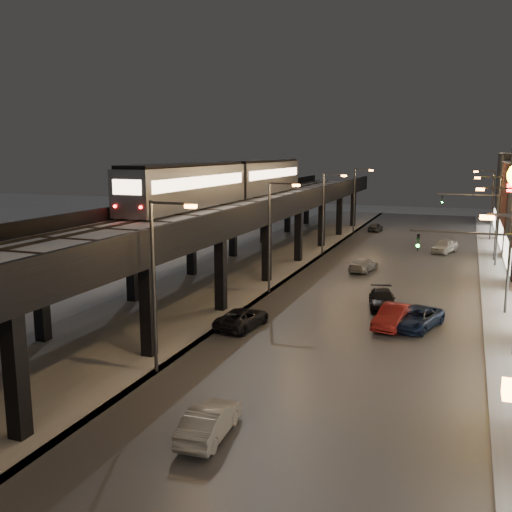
% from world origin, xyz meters
% --- Properties ---
extents(road_surface, '(17.00, 120.00, 0.06)m').
position_xyz_m(road_surface, '(7.50, 35.00, 0.03)').
color(road_surface, '#46474D').
rests_on(road_surface, ground).
extents(sidewalk_right, '(4.00, 120.00, 0.14)m').
position_xyz_m(sidewalk_right, '(17.50, 35.00, 0.07)').
color(sidewalk_right, '#9FA1A8').
rests_on(sidewalk_right, ground).
extents(under_viaduct_pavement, '(11.00, 120.00, 0.06)m').
position_xyz_m(under_viaduct_pavement, '(-6.00, 35.00, 0.03)').
color(under_viaduct_pavement, '#9FA1A8').
rests_on(under_viaduct_pavement, ground).
extents(elevated_viaduct, '(9.00, 100.00, 6.30)m').
position_xyz_m(elevated_viaduct, '(-6.00, 31.84, 5.62)').
color(elevated_viaduct, black).
rests_on(elevated_viaduct, ground).
extents(viaduct_trackbed, '(8.40, 100.00, 0.32)m').
position_xyz_m(viaduct_trackbed, '(-6.01, 31.97, 6.39)').
color(viaduct_trackbed, '#B2B7C1').
rests_on(viaduct_trackbed, elevated_viaduct).
extents(viaduct_parapet_streetside, '(0.30, 100.00, 1.10)m').
position_xyz_m(viaduct_parapet_streetside, '(-1.65, 32.00, 6.85)').
color(viaduct_parapet_streetside, black).
rests_on(viaduct_parapet_streetside, elevated_viaduct).
extents(viaduct_parapet_far, '(0.30, 100.00, 1.10)m').
position_xyz_m(viaduct_parapet_far, '(-10.35, 32.00, 6.85)').
color(viaduct_parapet_far, black).
rests_on(viaduct_parapet_far, elevated_viaduct).
extents(streetlight_left_1, '(2.57, 0.28, 9.00)m').
position_xyz_m(streetlight_left_1, '(-0.43, 13.00, 5.24)').
color(streetlight_left_1, '#38383A').
rests_on(streetlight_left_1, ground).
extents(streetlight_left_2, '(2.57, 0.28, 9.00)m').
position_xyz_m(streetlight_left_2, '(-0.43, 31.00, 5.24)').
color(streetlight_left_2, '#38383A').
rests_on(streetlight_left_2, ground).
extents(streetlight_right_2, '(2.56, 0.28, 9.00)m').
position_xyz_m(streetlight_right_2, '(16.73, 31.00, 5.24)').
color(streetlight_right_2, '#38383A').
rests_on(streetlight_right_2, ground).
extents(streetlight_left_3, '(2.57, 0.28, 9.00)m').
position_xyz_m(streetlight_left_3, '(-0.43, 49.00, 5.24)').
color(streetlight_left_3, '#38383A').
rests_on(streetlight_left_3, ground).
extents(streetlight_right_3, '(2.56, 0.28, 9.00)m').
position_xyz_m(streetlight_right_3, '(16.73, 49.00, 5.24)').
color(streetlight_right_3, '#38383A').
rests_on(streetlight_right_3, ground).
extents(streetlight_left_4, '(2.57, 0.28, 9.00)m').
position_xyz_m(streetlight_left_4, '(-0.43, 67.00, 5.24)').
color(streetlight_left_4, '#38383A').
rests_on(streetlight_left_4, ground).
extents(streetlight_right_4, '(2.56, 0.28, 9.00)m').
position_xyz_m(streetlight_right_4, '(16.73, 67.00, 5.24)').
color(streetlight_right_4, '#38383A').
rests_on(streetlight_right_4, ground).
extents(traffic_light_rig_a, '(6.10, 0.34, 7.00)m').
position_xyz_m(traffic_light_rig_a, '(15.84, 22.00, 4.50)').
color(traffic_light_rig_a, '#38383A').
rests_on(traffic_light_rig_a, ground).
extents(traffic_light_rig_b, '(6.10, 0.34, 7.00)m').
position_xyz_m(traffic_light_rig_b, '(15.84, 52.00, 4.50)').
color(traffic_light_rig_b, '#38383A').
rests_on(traffic_light_rig_b, ground).
extents(subway_train, '(3.14, 37.89, 3.76)m').
position_xyz_m(subway_train, '(-8.50, 41.77, 8.49)').
color(subway_train, gray).
rests_on(subway_train, viaduct_trackbed).
extents(car_near_white, '(1.66, 4.16, 1.35)m').
position_xyz_m(car_near_white, '(4.86, 7.66, 0.67)').
color(car_near_white, '#96999C').
rests_on(car_near_white, ground).
extents(car_mid_silver, '(2.68, 4.83, 1.28)m').
position_xyz_m(car_mid_silver, '(0.75, 21.53, 0.64)').
color(car_mid_silver, black).
rests_on(car_mid_silver, ground).
extents(car_mid_dark, '(2.53, 4.58, 1.26)m').
position_xyz_m(car_mid_dark, '(5.06, 41.97, 0.63)').
color(car_mid_dark, gray).
rests_on(car_mid_dark, ground).
extents(car_far_white, '(1.89, 3.78, 1.24)m').
position_xyz_m(car_far_white, '(1.91, 70.06, 0.62)').
color(car_far_white, '#393A3E').
rests_on(car_far_white, ground).
extents(car_onc_silver, '(2.36, 4.70, 1.48)m').
position_xyz_m(car_onc_silver, '(9.96, 24.96, 0.74)').
color(car_onc_silver, maroon).
rests_on(car_onc_silver, ground).
extents(car_onc_dark, '(3.66, 5.36, 1.36)m').
position_xyz_m(car_onc_dark, '(11.38, 25.37, 0.68)').
color(car_onc_dark, '#152244').
rests_on(car_onc_dark, ground).
extents(car_onc_white, '(2.66, 4.78, 1.31)m').
position_xyz_m(car_onc_white, '(8.62, 29.46, 0.65)').
color(car_onc_white, black).
rests_on(car_onc_white, ground).
extents(car_onc_red, '(3.12, 4.79, 1.52)m').
position_xyz_m(car_onc_red, '(11.89, 55.29, 0.76)').
color(car_onc_red, silver).
rests_on(car_onc_red, ground).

